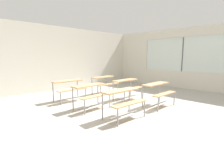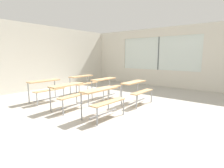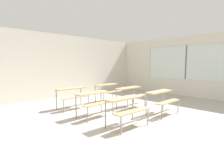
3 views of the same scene
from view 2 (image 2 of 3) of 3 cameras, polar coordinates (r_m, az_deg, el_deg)
name	(u,v)px [view 2 (image 2 of 3)]	position (r m, az deg, el deg)	size (l,w,h in m)	color
ground	(104,110)	(5.29, -2.76, -8.58)	(10.00, 9.00, 0.05)	#ADA89E
wall_back	(26,58)	(8.68, -26.17, 7.73)	(10.00, 0.12, 3.00)	silver
wall_right	(170,58)	(9.35, 18.49, 7.92)	(0.12, 9.00, 3.00)	silver
desk_bench_r0c0	(103,96)	(4.51, -3.10, -3.96)	(1.12, 0.63, 0.74)	tan
desk_bench_r0c1	(137,87)	(5.80, 8.03, -1.06)	(1.10, 0.60, 0.74)	tan
desk_bench_r1c0	(69,91)	(5.35, -13.71, -2.11)	(1.12, 0.63, 0.74)	tan
desk_bench_r1c1	(106,83)	(6.51, -1.96, 0.17)	(1.10, 0.59, 0.74)	tan
desk_bench_r2c0	(46,86)	(6.46, -20.77, -0.51)	(1.12, 0.62, 0.74)	tan
desk_bench_r2c1	(83,80)	(7.50, -9.40, 1.26)	(1.10, 0.59, 0.74)	tan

